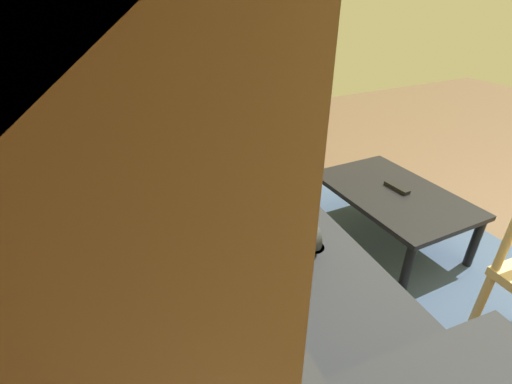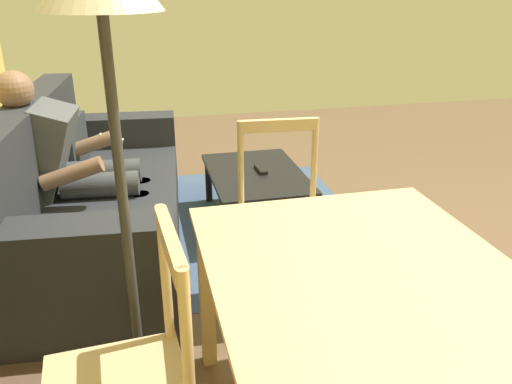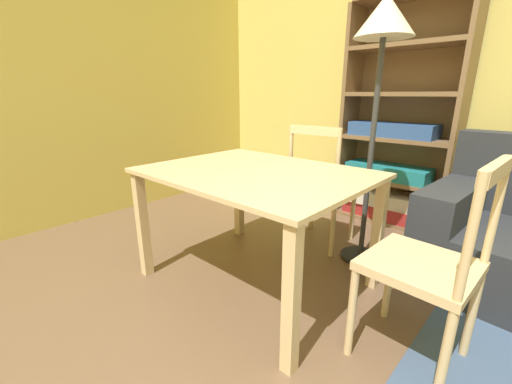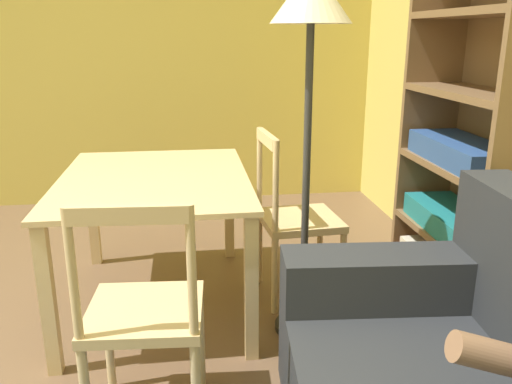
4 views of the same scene
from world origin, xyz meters
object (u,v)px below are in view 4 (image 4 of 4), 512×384
dining_chair_near_wall (295,219)px  floor_lamp (310,32)px  dining_table (155,195)px  dining_chair_facing_couch (144,315)px  bookshelf (469,174)px

dining_chair_near_wall → floor_lamp: bearing=-4.4°
dining_chair_near_wall → floor_lamp: (0.38, -0.03, 1.00)m
dining_table → dining_chair_near_wall: size_ratio=1.36×
dining_chair_facing_couch → dining_chair_near_wall: bearing=141.9°
dining_chair_near_wall → dining_chair_facing_couch: dining_chair_near_wall is taller
dining_chair_near_wall → dining_chair_facing_couch: size_ratio=1.01×
bookshelf → dining_chair_facing_couch: bearing=-65.6°
bookshelf → dining_chair_near_wall: size_ratio=2.05×
bookshelf → dining_table: bearing=-98.0°
bookshelf → dining_chair_near_wall: bearing=-104.6°
bookshelf → floor_lamp: bearing=-80.5°
dining_table → dining_chair_near_wall: bearing=89.8°
dining_chair_facing_couch → floor_lamp: size_ratio=0.54×
bookshelf → dining_table: (-0.23, -1.64, -0.12)m
bookshelf → dining_chair_facing_couch: 1.82m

